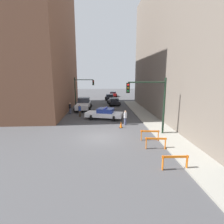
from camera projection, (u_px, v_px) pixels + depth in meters
ground_plane at (101, 137)px, 15.90m from camera, size 120.00×120.00×0.00m
sidewalk_right at (167, 135)px, 16.28m from camera, size 2.40×44.00×0.12m
building_corner_left at (21, 39)px, 26.57m from camera, size 14.00×20.00×21.84m
building_right at (203, 46)px, 22.68m from camera, size 12.00×28.00×18.57m
traffic_light_near at (152, 98)px, 15.90m from camera, size 3.64×0.35×5.20m
traffic_light_far at (81, 88)px, 30.59m from camera, size 3.44×0.35×5.20m
police_car at (104, 114)px, 22.43m from camera, size 5.03×3.14×1.52m
white_truck at (83, 104)px, 28.71m from camera, size 2.71×5.44×1.90m
parked_car_near at (114, 101)px, 33.47m from camera, size 2.52×4.44×1.31m
parked_car_mid at (110, 97)px, 40.74m from camera, size 2.32×4.33×1.31m
parked_car_far at (113, 94)px, 46.94m from camera, size 2.52×4.44×1.31m
pedestrian_crossing at (80, 110)px, 23.70m from camera, size 0.44×0.44×1.66m
pedestrian_corner at (70, 108)px, 25.46m from camera, size 0.38×0.38×1.66m
pedestrian_sidewalk at (125, 118)px, 19.71m from camera, size 0.51×0.51×1.66m
barrier_front at (175, 160)px, 10.28m from camera, size 1.60×0.21×0.90m
barrier_mid at (156, 141)px, 13.24m from camera, size 1.60×0.33×0.90m
barrier_back at (150, 134)px, 14.99m from camera, size 1.60×0.33×0.90m
traffic_cone at (121, 125)px, 18.72m from camera, size 0.36×0.36×0.66m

